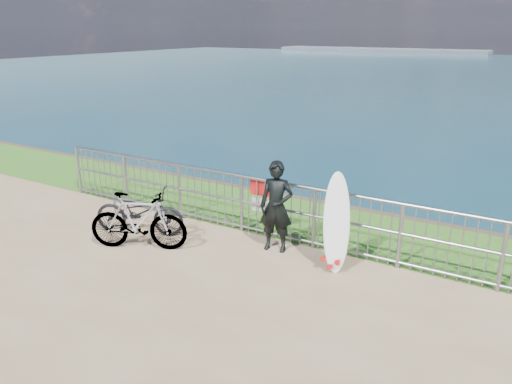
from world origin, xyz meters
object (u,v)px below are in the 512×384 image
Objects in this scene: surfer at (276,207)px; bicycle_near at (139,212)px; bicycle_far at (138,221)px; surfboard at (336,227)px.

bicycle_near is (-2.54, -0.69, -0.36)m from surfer.
bicycle_near is at bearing 17.37° from bicycle_far.
surfboard is at bearing -20.27° from surfer.
surfer reaches higher than bicycle_near.
surfer is 1.19m from surfboard.
bicycle_near is 0.98× the size of bicycle_far.
surfboard reaches higher than bicycle_far.
surfboard is at bearing -104.33° from bicycle_near.
surfer reaches higher than bicycle_far.
bicycle_far is (0.46, -0.50, 0.07)m from bicycle_near.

